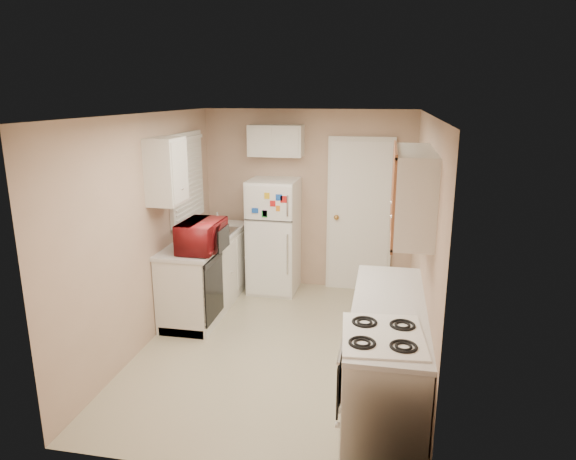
# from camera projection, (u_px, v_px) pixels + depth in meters

# --- Properties ---
(floor) EXTENTS (3.80, 3.80, 0.00)m
(floor) POSITION_uv_depth(u_px,v_px,m) (279.00, 347.00, 5.41)
(floor) COLOR beige
(floor) RESTS_ON ground
(ceiling) EXTENTS (3.80, 3.80, 0.00)m
(ceiling) POSITION_uv_depth(u_px,v_px,m) (278.00, 114.00, 4.79)
(ceiling) COLOR white
(ceiling) RESTS_ON floor
(wall_left) EXTENTS (3.80, 3.80, 0.00)m
(wall_left) POSITION_uv_depth(u_px,v_px,m) (148.00, 231.00, 5.36)
(wall_left) COLOR tan
(wall_left) RESTS_ON floor
(wall_right) EXTENTS (3.80, 3.80, 0.00)m
(wall_right) POSITION_uv_depth(u_px,v_px,m) (423.00, 245.00, 4.84)
(wall_right) COLOR tan
(wall_right) RESTS_ON floor
(wall_back) EXTENTS (2.80, 2.80, 0.00)m
(wall_back) POSITION_uv_depth(u_px,v_px,m) (308.00, 200.00, 6.90)
(wall_back) COLOR tan
(wall_back) RESTS_ON floor
(wall_front) EXTENTS (2.80, 2.80, 0.00)m
(wall_front) POSITION_uv_depth(u_px,v_px,m) (217.00, 317.00, 3.30)
(wall_front) COLOR tan
(wall_front) RESTS_ON floor
(left_counter) EXTENTS (0.60, 1.80, 0.90)m
(left_counter) POSITION_uv_depth(u_px,v_px,m) (207.00, 272.00, 6.35)
(left_counter) COLOR silver
(left_counter) RESTS_ON floor
(dishwasher) EXTENTS (0.03, 0.58, 0.72)m
(dishwasher) POSITION_uv_depth(u_px,v_px,m) (213.00, 288.00, 5.72)
(dishwasher) COLOR black
(dishwasher) RESTS_ON floor
(sink) EXTENTS (0.54, 0.74, 0.16)m
(sink) POSITION_uv_depth(u_px,v_px,m) (210.00, 237.00, 6.39)
(sink) COLOR gray
(sink) RESTS_ON left_counter
(microwave) EXTENTS (0.61, 0.35, 0.40)m
(microwave) POSITION_uv_depth(u_px,v_px,m) (202.00, 237.00, 5.67)
(microwave) COLOR maroon
(microwave) RESTS_ON left_counter
(soap_bottle) EXTENTS (0.08, 0.08, 0.17)m
(soap_bottle) POSITION_uv_depth(u_px,v_px,m) (217.00, 217.00, 6.80)
(soap_bottle) COLOR silver
(soap_bottle) RESTS_ON left_counter
(window_blinds) EXTENTS (0.10, 0.98, 1.08)m
(window_blinds) POSITION_uv_depth(u_px,v_px,m) (187.00, 177.00, 6.24)
(window_blinds) COLOR silver
(window_blinds) RESTS_ON wall_left
(upper_cabinet_left) EXTENTS (0.30, 0.45, 0.70)m
(upper_cabinet_left) POSITION_uv_depth(u_px,v_px,m) (166.00, 171.00, 5.38)
(upper_cabinet_left) COLOR silver
(upper_cabinet_left) RESTS_ON wall_left
(refrigerator) EXTENTS (0.64, 0.62, 1.51)m
(refrigerator) POSITION_uv_depth(u_px,v_px,m) (274.00, 236.00, 6.81)
(refrigerator) COLOR white
(refrigerator) RESTS_ON floor
(cabinet_over_fridge) EXTENTS (0.70, 0.30, 0.40)m
(cabinet_over_fridge) POSITION_uv_depth(u_px,v_px,m) (276.00, 141.00, 6.63)
(cabinet_over_fridge) COLOR silver
(cabinet_over_fridge) RESTS_ON wall_back
(interior_door) EXTENTS (0.86, 0.06, 2.08)m
(interior_door) POSITION_uv_depth(u_px,v_px,m) (359.00, 216.00, 6.78)
(interior_door) COLOR white
(interior_door) RESTS_ON floor
(right_counter) EXTENTS (0.60, 2.00, 0.90)m
(right_counter) POSITION_uv_depth(u_px,v_px,m) (386.00, 355.00, 4.33)
(right_counter) COLOR silver
(right_counter) RESTS_ON floor
(stove) EXTENTS (0.63, 0.75, 0.86)m
(stove) POSITION_uv_depth(u_px,v_px,m) (380.00, 394.00, 3.81)
(stove) COLOR white
(stove) RESTS_ON floor
(upper_cabinet_right) EXTENTS (0.30, 1.20, 0.70)m
(upper_cabinet_right) POSITION_uv_depth(u_px,v_px,m) (413.00, 192.00, 4.24)
(upper_cabinet_right) COLOR silver
(upper_cabinet_right) RESTS_ON wall_right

